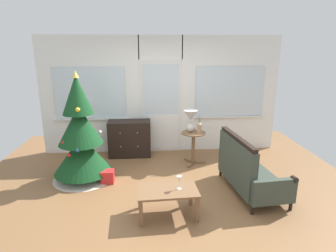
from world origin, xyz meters
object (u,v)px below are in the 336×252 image
object	(u,v)px
gift_box	(108,176)
dresser_cabinet	(130,138)
flower_vase	(199,127)
coffee_table	(167,193)
side_table	(193,141)
christmas_tree	(81,140)
settee_sofa	(247,170)
table_lamp	(191,118)
wine_glass	(179,180)

from	to	relation	value
gift_box	dresser_cabinet	bearing A→B (deg)	75.91
flower_vase	coffee_table	world-z (taller)	flower_vase
side_table	flower_vase	size ratio (longest dim) A/B	1.90
christmas_tree	coffee_table	xyz separation A→B (m)	(1.44, -1.28, -0.39)
settee_sofa	table_lamp	size ratio (longest dim) A/B	3.35
settee_sofa	side_table	bearing A→B (deg)	119.26
christmas_tree	table_lamp	world-z (taller)	christmas_tree
coffee_table	dresser_cabinet	bearing A→B (deg)	105.58
flower_vase	wine_glass	bearing A→B (deg)	-108.37
side_table	coffee_table	world-z (taller)	side_table
dresser_cabinet	gift_box	world-z (taller)	dresser_cabinet
side_table	coffee_table	bearing A→B (deg)	-109.66
dresser_cabinet	wine_glass	bearing A→B (deg)	-70.78
dresser_cabinet	table_lamp	distance (m)	1.46
side_table	coffee_table	xyz separation A→B (m)	(-0.65, -1.81, -0.13)
settee_sofa	coffee_table	distance (m)	1.46
coffee_table	gift_box	xyz separation A→B (m)	(-0.98, 1.08, -0.23)
table_lamp	christmas_tree	bearing A→B (deg)	-164.19
side_table	coffee_table	size ratio (longest dim) A/B	0.77
dresser_cabinet	flower_vase	xyz separation A→B (m)	(1.41, -0.61, 0.39)
side_table	wine_glass	size ratio (longest dim) A/B	3.41
wine_glass	gift_box	distance (m)	1.63
wine_glass	gift_box	bearing A→B (deg)	136.70
side_table	flower_vase	bearing A→B (deg)	-30.96
table_lamp	gift_box	world-z (taller)	table_lamp
table_lamp	dresser_cabinet	bearing A→B (deg)	157.85
wine_glass	dresser_cabinet	bearing A→B (deg)	109.22
dresser_cabinet	christmas_tree	bearing A→B (deg)	-125.76
coffee_table	table_lamp	bearing A→B (deg)	72.40
side_table	table_lamp	xyz separation A→B (m)	(-0.06, 0.04, 0.48)
coffee_table	gift_box	distance (m)	1.47
side_table	table_lamp	world-z (taller)	table_lamp
christmas_tree	coffee_table	bearing A→B (deg)	-41.71
coffee_table	gift_box	world-z (taller)	coffee_table
christmas_tree	wine_glass	xyz separation A→B (m)	(1.60, -1.28, -0.18)
dresser_cabinet	settee_sofa	bearing A→B (deg)	-41.64
coffee_table	flower_vase	bearing A→B (deg)	66.90
dresser_cabinet	wine_glass	size ratio (longest dim) A/B	4.62
christmas_tree	table_lamp	bearing A→B (deg)	15.81
settee_sofa	wine_glass	bearing A→B (deg)	-153.16
settee_sofa	coffee_table	bearing A→B (deg)	-156.17
side_table	table_lamp	distance (m)	0.48
table_lamp	wine_glass	distance (m)	1.95
settee_sofa	flower_vase	size ratio (longest dim) A/B	4.21
christmas_tree	settee_sofa	world-z (taller)	christmas_tree
table_lamp	gift_box	distance (m)	1.94
flower_vase	settee_sofa	bearing A→B (deg)	-63.28
christmas_tree	wine_glass	size ratio (longest dim) A/B	9.93
dresser_cabinet	wine_glass	xyz separation A→B (m)	(0.82, -2.36, 0.15)
flower_vase	gift_box	distance (m)	1.97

